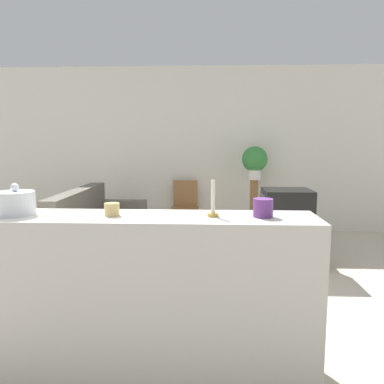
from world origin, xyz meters
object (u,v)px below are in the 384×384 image
Objects in this scene: television at (286,210)px; decorative_bowl at (16,203)px; wooden_chair at (185,205)px; potted_plant at (255,161)px; couch at (100,234)px.

television is 2.42× the size of decorative_bowl.
wooden_chair is 1.69× the size of potted_plant.
couch is at bearing -129.56° from wooden_chair.
television reaches higher than wooden_chair.
potted_plant is (1.09, -0.07, 0.72)m from wooden_chair.
television is at bearing -48.37° from wooden_chair.
decorative_bowl is (0.22, -2.42, 0.81)m from couch.
decorative_bowl is at bearing -102.47° from wooden_chair.
potted_plant reaches higher than television.
couch reaches higher than wooden_chair.
wooden_chair is at bearing 131.63° from television.
television is 3.08m from decorative_bowl.
decorative_bowl reaches higher than couch.
potted_plant is at bearing 29.07° from couch.
television reaches higher than couch.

